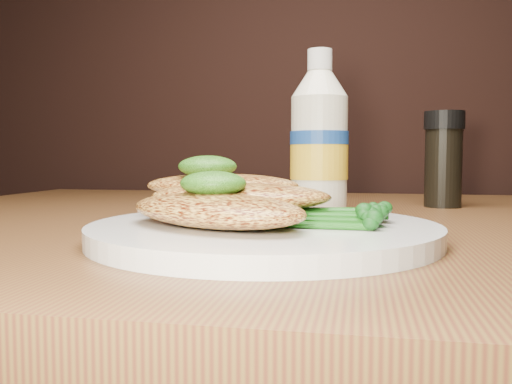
# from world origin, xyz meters

# --- Properties ---
(plate) EXTENTS (0.29, 0.29, 0.01)m
(plate) POSITION_xyz_m (-0.06, 0.87, 0.76)
(plate) COLOR silver
(plate) RESTS_ON dining_table
(chicken_front) EXTENTS (0.19, 0.16, 0.03)m
(chicken_front) POSITION_xyz_m (-0.10, 0.84, 0.78)
(chicken_front) COLOR gold
(chicken_front) RESTS_ON plate
(chicken_mid) EXTENTS (0.16, 0.08, 0.02)m
(chicken_mid) POSITION_xyz_m (-0.09, 0.88, 0.79)
(chicken_mid) COLOR gold
(chicken_mid) RESTS_ON plate
(chicken_back) EXTENTS (0.15, 0.08, 0.02)m
(chicken_back) POSITION_xyz_m (-0.11, 0.92, 0.79)
(chicken_back) COLOR gold
(chicken_back) RESTS_ON plate
(pesto_front) EXTENTS (0.06, 0.05, 0.02)m
(pesto_front) POSITION_xyz_m (-0.10, 0.85, 0.80)
(pesto_front) COLOR black
(pesto_front) RESTS_ON chicken_front
(pesto_back) EXTENTS (0.07, 0.06, 0.02)m
(pesto_back) POSITION_xyz_m (-0.12, 0.91, 0.81)
(pesto_back) COLOR black
(pesto_back) RESTS_ON chicken_back
(broccolini_bundle) EXTENTS (0.16, 0.14, 0.02)m
(broccolini_bundle) POSITION_xyz_m (-0.02, 0.87, 0.78)
(broccolini_bundle) COLOR #175713
(broccolini_bundle) RESTS_ON plate
(mayo_bottle) EXTENTS (0.07, 0.07, 0.20)m
(mayo_bottle) POSITION_xyz_m (-0.03, 1.08, 0.85)
(mayo_bottle) COLOR beige
(mayo_bottle) RESTS_ON dining_table
(pepper_grinder) EXTENTS (0.07, 0.07, 0.13)m
(pepper_grinder) POSITION_xyz_m (0.12, 1.20, 0.82)
(pepper_grinder) COLOR black
(pepper_grinder) RESTS_ON dining_table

